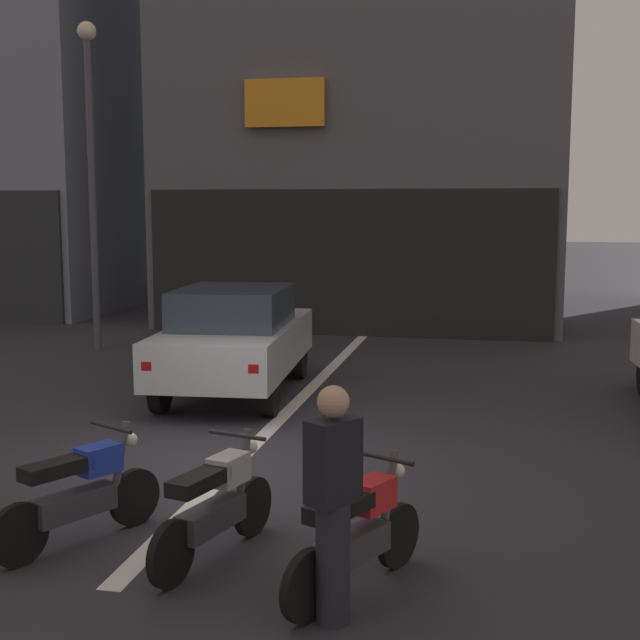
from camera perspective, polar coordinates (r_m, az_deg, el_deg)
ground_plane at (r=9.49m, az=-6.07°, el=-9.92°), size 120.00×120.00×0.00m
lane_centre_line at (r=15.14m, az=0.79°, el=-3.18°), size 0.20×18.00×0.01m
building_mid_block at (r=23.80m, az=3.88°, el=17.14°), size 9.27×10.01×13.57m
car_silver_crossing_near at (r=12.93m, az=-5.70°, el=-1.14°), size 2.05×4.21×1.64m
street_lamp at (r=17.39m, az=-15.05°, el=10.80°), size 0.36×0.36×6.31m
motorcycle_blue_row_leftmost at (r=7.63m, az=-15.69°, el=-11.00°), size 0.85×1.51×0.98m
motorcycle_silver_row_left_mid at (r=7.12m, az=-6.99°, el=-12.13°), size 0.63×1.62×0.98m
motorcycle_red_row_centre at (r=6.51m, az=2.50°, el=-14.02°), size 0.81×1.53×0.98m
person_by_motorcycles at (r=5.93m, az=0.88°, el=-12.12°), size 0.39×0.42×1.67m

